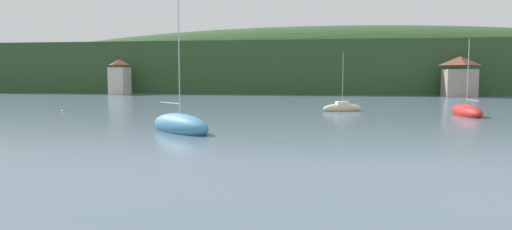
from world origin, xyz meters
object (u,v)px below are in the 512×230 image
object	(u,v)px
sailboat_far_0	(466,112)
mooring_buoy_mid	(63,112)
shore_building_west	(120,77)
sailboat_mid_1	(180,126)
shore_building_westcentral	(459,77)
sailboat_far_3	(342,108)

from	to	relation	value
sailboat_far_0	mooring_buoy_mid	world-z (taller)	sailboat_far_0
sailboat_far_0	mooring_buoy_mid	size ratio (longest dim) A/B	18.15
shore_building_west	sailboat_mid_1	distance (m)	78.12
shore_building_westcentral	sailboat_far_3	xyz separation A→B (m)	(-27.69, -44.42, -3.97)
shore_building_west	sailboat_far_0	bearing A→B (deg)	-35.88
shore_building_west	shore_building_westcentral	bearing A→B (deg)	0.25
sailboat_mid_1	sailboat_far_3	world-z (taller)	sailboat_mid_1
shore_building_westcentral	sailboat_far_0	distance (m)	50.78
shore_building_westcentral	sailboat_mid_1	xyz separation A→B (m)	(-42.63, -68.72, -3.85)
sailboat_mid_1	sailboat_far_3	bearing A→B (deg)	99.34
mooring_buoy_mid	sailboat_far_3	bearing A→B (deg)	10.22
sailboat_far_0	sailboat_mid_1	size ratio (longest dim) A/B	0.76
sailboat_far_0	sailboat_far_3	world-z (taller)	sailboat_far_0
shore_building_westcentral	mooring_buoy_mid	size ratio (longest dim) A/B	16.78
mooring_buoy_mid	sailboat_far_0	bearing A→B (deg)	2.40
shore_building_westcentral	sailboat_mid_1	world-z (taller)	sailboat_mid_1
sailboat_mid_1	mooring_buoy_mid	distance (m)	28.10
shore_building_west	sailboat_far_3	xyz separation A→B (m)	(52.55, -44.07, -3.80)
shore_building_westcentral	sailboat_mid_1	distance (m)	80.96
mooring_buoy_mid	shore_building_westcentral	bearing A→B (deg)	38.38
sailboat_far_3	mooring_buoy_mid	bearing A→B (deg)	-10.01
shore_building_west	sailboat_far_3	size ratio (longest dim) A/B	1.03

